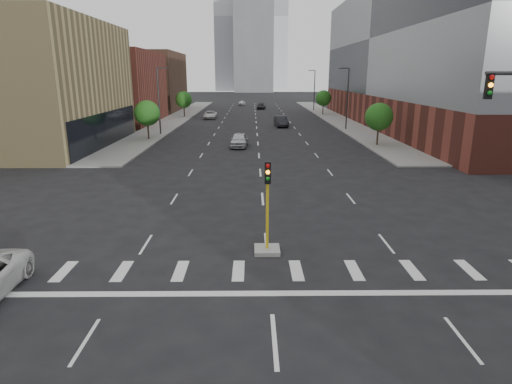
{
  "coord_description": "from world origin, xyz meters",
  "views": [
    {
      "loc": [
        -0.69,
        -9.84,
        8.16
      ],
      "look_at": [
        -0.51,
        10.67,
        2.5
      ],
      "focal_mm": 30.0,
      "sensor_mm": 36.0,
      "label": 1
    }
  ],
  "objects_px": {
    "median_traffic_signal": "(267,233)",
    "car_mid_right": "(281,121)",
    "car_distant": "(242,103)",
    "car_near_left": "(239,140)",
    "car_far_left": "(210,115)",
    "car_deep_right": "(261,106)"
  },
  "relations": [
    {
      "from": "car_mid_right",
      "to": "car_near_left",
      "type": "bearing_deg",
      "value": -111.85
    },
    {
      "from": "median_traffic_signal",
      "to": "car_distant",
      "type": "height_order",
      "value": "median_traffic_signal"
    },
    {
      "from": "car_near_left",
      "to": "car_far_left",
      "type": "xyz_separation_m",
      "value": [
        -6.44,
        32.89,
        -0.09
      ]
    },
    {
      "from": "car_near_left",
      "to": "car_mid_right",
      "type": "xyz_separation_m",
      "value": [
        6.17,
        19.75,
        0.03
      ]
    },
    {
      "from": "median_traffic_signal",
      "to": "car_deep_right",
      "type": "height_order",
      "value": "median_traffic_signal"
    },
    {
      "from": "median_traffic_signal",
      "to": "car_mid_right",
      "type": "bearing_deg",
      "value": 85.49
    },
    {
      "from": "median_traffic_signal",
      "to": "car_deep_right",
      "type": "xyz_separation_m",
      "value": [
        1.5,
        86.22,
        -0.3
      ]
    },
    {
      "from": "car_far_left",
      "to": "car_deep_right",
      "type": "relative_size",
      "value": 1.1
    },
    {
      "from": "car_distant",
      "to": "car_deep_right",
      "type": "bearing_deg",
      "value": -58.24
    },
    {
      "from": "car_mid_right",
      "to": "car_far_left",
      "type": "relative_size",
      "value": 0.99
    },
    {
      "from": "car_distant",
      "to": "median_traffic_signal",
      "type": "bearing_deg",
      "value": -78.76
    },
    {
      "from": "median_traffic_signal",
      "to": "car_mid_right",
      "type": "relative_size",
      "value": 0.87
    },
    {
      "from": "median_traffic_signal",
      "to": "car_deep_right",
      "type": "distance_m",
      "value": 86.23
    },
    {
      "from": "car_far_left",
      "to": "car_near_left",
      "type": "bearing_deg",
      "value": -79.84
    },
    {
      "from": "median_traffic_signal",
      "to": "car_far_left",
      "type": "relative_size",
      "value": 0.86
    },
    {
      "from": "car_mid_right",
      "to": "car_distant",
      "type": "height_order",
      "value": "car_mid_right"
    },
    {
      "from": "car_near_left",
      "to": "car_mid_right",
      "type": "distance_m",
      "value": 20.7
    },
    {
      "from": "median_traffic_signal",
      "to": "car_far_left",
      "type": "height_order",
      "value": "median_traffic_signal"
    },
    {
      "from": "car_mid_right",
      "to": "car_distant",
      "type": "distance_m",
      "value": 48.49
    },
    {
      "from": "car_near_left",
      "to": "car_mid_right",
      "type": "height_order",
      "value": "car_mid_right"
    },
    {
      "from": "car_deep_right",
      "to": "car_distant",
      "type": "bearing_deg",
      "value": 118.85
    },
    {
      "from": "car_deep_right",
      "to": "car_distant",
      "type": "xyz_separation_m",
      "value": [
        -4.97,
        11.97,
        -0.0
      ]
    }
  ]
}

